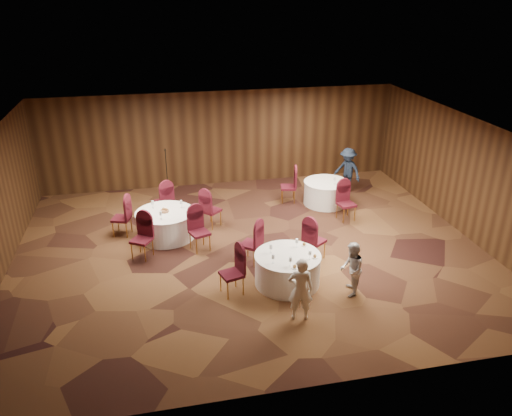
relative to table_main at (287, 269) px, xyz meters
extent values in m
plane|color=black|center=(-0.53, 1.73, -0.38)|extent=(12.00, 12.00, 0.00)
plane|color=silver|center=(-0.53, 1.73, 2.82)|extent=(12.00, 12.00, 0.00)
plane|color=black|center=(-0.53, 6.73, 1.22)|extent=(12.00, 0.00, 12.00)
plane|color=black|center=(-0.53, -3.27, 1.22)|extent=(12.00, 0.00, 12.00)
plane|color=black|center=(5.47, 1.73, 1.22)|extent=(0.00, 10.00, 10.00)
cylinder|color=white|center=(0.00, 0.00, -0.02)|extent=(1.50, 1.50, 0.72)
cylinder|color=white|center=(0.00, 0.00, 0.35)|extent=(1.53, 1.53, 0.03)
cylinder|color=white|center=(-2.64, 2.98, -0.02)|extent=(1.57, 1.57, 0.72)
cylinder|color=white|center=(-2.64, 2.98, 0.35)|extent=(1.60, 1.60, 0.03)
cylinder|color=white|center=(2.41, 4.23, -0.02)|extent=(1.38, 1.38, 0.72)
cylinder|color=white|center=(2.41, 4.23, 0.35)|extent=(1.41, 1.41, 0.03)
cylinder|color=silver|center=(0.44, -0.26, 0.37)|extent=(0.06, 0.06, 0.01)
cylinder|color=silver|center=(0.44, -0.26, 0.43)|extent=(0.01, 0.01, 0.11)
cone|color=silver|center=(0.44, -0.26, 0.53)|extent=(0.08, 0.08, 0.10)
cylinder|color=silver|center=(0.30, 0.33, 0.37)|extent=(0.06, 0.06, 0.01)
cylinder|color=silver|center=(0.30, 0.33, 0.43)|extent=(0.01, 0.01, 0.11)
cone|color=silver|center=(0.30, 0.33, 0.53)|extent=(0.08, 0.08, 0.10)
cylinder|color=silver|center=(-0.41, -0.27, 0.37)|extent=(0.06, 0.06, 0.01)
cylinder|color=silver|center=(-0.41, -0.27, 0.43)|extent=(0.01, 0.01, 0.11)
cone|color=silver|center=(-0.41, -0.27, 0.53)|extent=(0.08, 0.08, 0.10)
cylinder|color=silver|center=(-0.35, 0.19, 0.37)|extent=(0.06, 0.06, 0.01)
cylinder|color=silver|center=(-0.35, 0.19, 0.43)|extent=(0.01, 0.01, 0.11)
cone|color=silver|center=(-0.35, 0.19, 0.53)|extent=(0.08, 0.08, 0.10)
cylinder|color=silver|center=(-0.07, -0.46, 0.37)|extent=(0.06, 0.06, 0.01)
cylinder|color=silver|center=(-0.07, -0.46, 0.43)|extent=(0.01, 0.01, 0.11)
cone|color=silver|center=(-0.07, -0.46, 0.53)|extent=(0.08, 0.08, 0.10)
cylinder|color=white|center=(0.00, -0.58, 0.37)|extent=(0.15, 0.15, 0.01)
sphere|color=#9E6B33|center=(0.00, -0.58, 0.41)|extent=(0.08, 0.08, 0.08)
cylinder|color=white|center=(0.57, -0.23, 0.37)|extent=(0.15, 0.15, 0.01)
sphere|color=#9E6B33|center=(0.57, -0.23, 0.41)|extent=(0.08, 0.08, 0.08)
cylinder|color=white|center=(0.50, 0.36, 0.37)|extent=(0.15, 0.15, 0.01)
sphere|color=#9E6B33|center=(0.50, 0.36, 0.41)|extent=(0.08, 0.08, 0.08)
cylinder|color=silver|center=(-2.17, 3.17, 0.37)|extent=(0.06, 0.06, 0.01)
cylinder|color=silver|center=(-2.17, 3.17, 0.43)|extent=(0.01, 0.01, 0.11)
cone|color=silver|center=(-2.17, 3.17, 0.53)|extent=(0.08, 0.08, 0.10)
cylinder|color=silver|center=(-2.94, 3.31, 0.37)|extent=(0.06, 0.06, 0.01)
cylinder|color=silver|center=(-2.94, 3.31, 0.43)|extent=(0.01, 0.01, 0.11)
cone|color=silver|center=(-2.94, 3.31, 0.53)|extent=(0.08, 0.08, 0.10)
cylinder|color=silver|center=(-2.75, 2.55, 0.37)|extent=(0.06, 0.06, 0.01)
cylinder|color=silver|center=(-2.75, 2.55, 0.43)|extent=(0.01, 0.01, 0.11)
cone|color=silver|center=(-2.75, 2.55, 0.53)|extent=(0.08, 0.08, 0.10)
cylinder|color=brown|center=(-2.64, 2.98, 0.39)|extent=(0.22, 0.22, 0.06)
sphere|color=#9E6B33|center=(-2.67, 3.00, 0.45)|extent=(0.07, 0.07, 0.07)
sphere|color=#9E6B33|center=(-2.60, 2.96, 0.45)|extent=(0.07, 0.07, 0.07)
cylinder|color=silver|center=(2.58, 4.00, 0.37)|extent=(0.06, 0.06, 0.01)
cylinder|color=silver|center=(2.58, 4.00, 0.43)|extent=(0.01, 0.01, 0.11)
cone|color=silver|center=(2.58, 4.00, 0.53)|extent=(0.08, 0.08, 0.10)
cylinder|color=black|center=(-2.45, 5.49, -0.37)|extent=(0.24, 0.24, 0.02)
cylinder|color=black|center=(-2.45, 5.49, 0.49)|extent=(0.02, 0.02, 1.70)
cylinder|color=black|center=(-2.45, 5.54, 1.31)|extent=(0.04, 0.12, 0.04)
imported|color=white|center=(-0.10, -1.35, 0.33)|extent=(0.58, 0.45, 1.41)
imported|color=silver|center=(1.26, -0.71, 0.26)|extent=(0.65, 0.74, 1.27)
imported|color=#151E2F|center=(3.42, 5.04, 0.38)|extent=(1.02, 1.12, 1.51)
camera|label=1|loc=(-2.76, -9.53, 5.99)|focal=35.00mm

